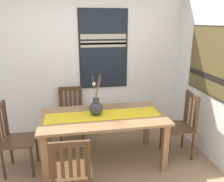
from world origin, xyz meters
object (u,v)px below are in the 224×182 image
(chair_0, at_px, (71,113))
(chair_1, at_px, (181,124))
(chair_2, at_px, (14,138))
(chair_3, at_px, (72,170))
(centerpiece_vase, at_px, (96,107))
(painting_on_side_wall, at_px, (210,61))
(dining_table, at_px, (103,122))
(painting_on_back_wall, at_px, (103,49))

(chair_0, relative_size, chair_1, 0.93)
(chair_2, bearing_deg, chair_1, -0.74)
(chair_2, bearing_deg, chair_3, -48.48)
(centerpiece_vase, xyz_separation_m, chair_0, (-0.34, 0.77, -0.36))
(chair_0, bearing_deg, chair_2, -134.15)
(painting_on_side_wall, bearing_deg, chair_2, -179.77)
(dining_table, height_order, centerpiece_vase, centerpiece_vase)
(dining_table, xyz_separation_m, chair_3, (-0.46, -0.82, -0.14))
(dining_table, height_order, painting_on_back_wall, painting_on_back_wall)
(painting_on_back_wall, distance_m, painting_on_side_wall, 1.70)
(centerpiece_vase, bearing_deg, chair_3, -113.41)
(dining_table, bearing_deg, chair_3, -119.19)
(dining_table, height_order, chair_3, chair_3)
(centerpiece_vase, distance_m, chair_2, 1.16)
(dining_table, relative_size, chair_2, 1.77)
(chair_3, relative_size, painting_on_side_wall, 0.89)
(chair_0, bearing_deg, painting_on_back_wall, 19.66)
(chair_2, bearing_deg, centerpiece_vase, 0.93)
(dining_table, bearing_deg, painting_on_side_wall, 0.64)
(painting_on_back_wall, bearing_deg, chair_0, -160.34)
(chair_2, xyz_separation_m, painting_on_side_wall, (2.75, 0.01, 0.94))
(dining_table, bearing_deg, painting_on_back_wall, 80.56)
(chair_3, bearing_deg, painting_on_side_wall, 22.70)
(chair_2, height_order, painting_on_side_wall, painting_on_side_wall)
(centerpiece_vase, relative_size, painting_on_side_wall, 0.59)
(chair_1, bearing_deg, chair_0, 153.19)
(centerpiece_vase, relative_size, chair_3, 0.67)
(dining_table, relative_size, chair_0, 1.90)
(chair_2, distance_m, painting_on_back_wall, 1.98)
(chair_1, bearing_deg, painting_on_back_wall, 134.49)
(painting_on_side_wall, bearing_deg, dining_table, -179.36)
(centerpiece_vase, distance_m, painting_on_side_wall, 1.75)
(centerpiece_vase, distance_m, chair_0, 0.91)
(dining_table, distance_m, chair_3, 0.96)
(painting_on_back_wall, relative_size, painting_on_side_wall, 1.33)
(chair_1, bearing_deg, chair_2, 179.26)
(dining_table, bearing_deg, chair_0, 118.77)
(dining_table, xyz_separation_m, chair_0, (-0.43, 0.79, -0.14))
(centerpiece_vase, bearing_deg, chair_2, -179.07)
(centerpiece_vase, xyz_separation_m, chair_3, (-0.37, -0.85, -0.36))
(chair_1, distance_m, painting_on_side_wall, 1.01)
(chair_1, height_order, painting_on_side_wall, painting_on_side_wall)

